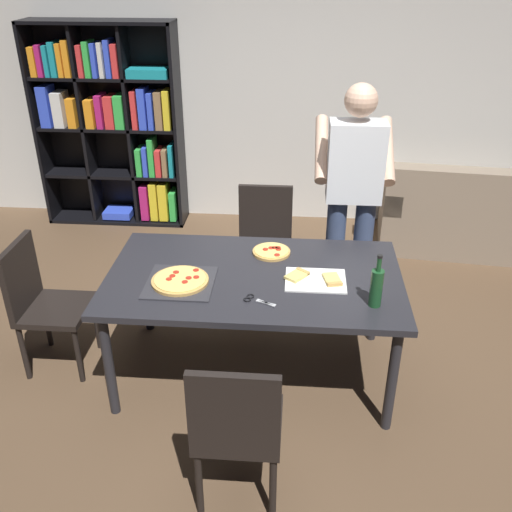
% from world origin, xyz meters
% --- Properties ---
extents(ground_plane, '(12.00, 12.00, 0.00)m').
position_xyz_m(ground_plane, '(0.00, 0.00, 0.00)').
color(ground_plane, brown).
extents(back_wall, '(6.40, 0.10, 2.80)m').
position_xyz_m(back_wall, '(0.00, 2.60, 1.40)').
color(back_wall, silver).
rests_on(back_wall, ground_plane).
extents(dining_table, '(1.79, 1.04, 0.75)m').
position_xyz_m(dining_table, '(0.00, 0.00, 0.68)').
color(dining_table, '#232328').
rests_on(dining_table, ground_plane).
extents(chair_near_camera, '(0.42, 0.42, 0.90)m').
position_xyz_m(chair_near_camera, '(-0.00, -1.00, 0.51)').
color(chair_near_camera, black).
rests_on(chair_near_camera, ground_plane).
extents(chair_far_side, '(0.42, 0.42, 0.90)m').
position_xyz_m(chair_far_side, '(0.00, 1.00, 0.51)').
color(chair_far_side, black).
rests_on(chair_far_side, ground_plane).
extents(chair_left_end, '(0.42, 0.42, 0.90)m').
position_xyz_m(chair_left_end, '(-1.38, 0.00, 0.51)').
color(chair_left_end, black).
rests_on(chair_left_end, ground_plane).
extents(couch, '(1.78, 1.02, 0.85)m').
position_xyz_m(couch, '(1.89, 1.99, 0.30)').
color(couch, gray).
rests_on(couch, ground_plane).
extents(bookshelf, '(1.40, 0.35, 1.95)m').
position_xyz_m(bookshelf, '(-1.57, 2.38, 1.01)').
color(bookshelf, black).
rests_on(bookshelf, ground_plane).
extents(person_serving_pizza, '(0.55, 0.54, 1.75)m').
position_xyz_m(person_serving_pizza, '(0.63, 0.78, 1.00)').
color(person_serving_pizza, '#38476B').
rests_on(person_serving_pizza, ground_plane).
extents(pepperoni_pizza_on_tray, '(0.40, 0.40, 0.04)m').
position_xyz_m(pepperoni_pizza_on_tray, '(-0.43, -0.13, 0.77)').
color(pepperoni_pizza_on_tray, '#2D2D33').
rests_on(pepperoni_pizza_on_tray, dining_table).
extents(pizza_slices_on_towel, '(0.37, 0.28, 0.03)m').
position_xyz_m(pizza_slices_on_towel, '(0.37, -0.04, 0.76)').
color(pizza_slices_on_towel, white).
rests_on(pizza_slices_on_towel, dining_table).
extents(wine_bottle, '(0.07, 0.07, 0.32)m').
position_xyz_m(wine_bottle, '(0.70, -0.28, 0.87)').
color(wine_bottle, '#194723').
rests_on(wine_bottle, dining_table).
extents(kitchen_scissors, '(0.20, 0.13, 0.01)m').
position_xyz_m(kitchen_scissors, '(0.03, -0.29, 0.76)').
color(kitchen_scissors, silver).
rests_on(kitchen_scissors, dining_table).
extents(second_pizza_plain, '(0.25, 0.25, 0.03)m').
position_xyz_m(second_pizza_plain, '(0.09, 0.29, 0.76)').
color(second_pizza_plain, tan).
rests_on(second_pizza_plain, dining_table).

